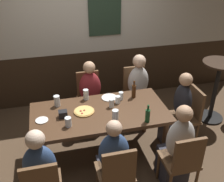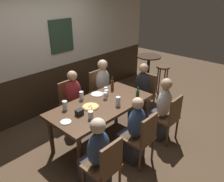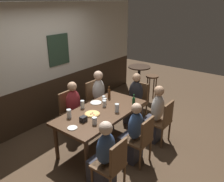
{
  "view_description": "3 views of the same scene",
  "coord_description": "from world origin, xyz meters",
  "px_view_note": "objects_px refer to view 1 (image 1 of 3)",
  "views": [
    {
      "loc": [
        -0.56,
        -2.89,
        2.71
      ],
      "look_at": [
        0.17,
        0.02,
        1.01
      ],
      "focal_mm": 43.1,
      "sensor_mm": 36.0,
      "label": 1
    },
    {
      "loc": [
        -2.29,
        -2.34,
        2.5
      ],
      "look_at": [
        0.16,
        -0.1,
        0.95
      ],
      "focal_mm": 35.55,
      "sensor_mm": 36.0,
      "label": 2
    },
    {
      "loc": [
        -2.86,
        -2.43,
        2.65
      ],
      "look_at": [
        0.19,
        -0.1,
        1.1
      ],
      "focal_mm": 36.8,
      "sensor_mm": 36.0,
      "label": 3
    }
  ],
  "objects_px": {
    "beer_bottle_green": "(148,115)",
    "person_mid_far": "(91,102)",
    "chair_head_east": "(188,113)",
    "chair_right_near": "(182,160)",
    "plate_white_large": "(109,98)",
    "condiment_caddy": "(63,114)",
    "dining_table": "(100,117)",
    "highball_clear": "(118,100)",
    "tumbler_water": "(57,101)",
    "person_left_near": "(42,177)",
    "beer_glass_tall": "(111,103)",
    "person_head_east": "(178,115)",
    "person_right_near": "(176,151)",
    "beer_bottle_brown": "(134,91)",
    "person_mid_near": "(113,165)",
    "pint_glass_amber": "(86,95)",
    "chair_mid_near": "(116,173)",
    "person_right_far": "(138,94)",
    "pint_glass_stout": "(115,116)",
    "chair_right_far": "(135,90)",
    "chair_mid_far": "(89,96)",
    "pint_glass_pale": "(68,123)",
    "tumbler_short": "(121,96)",
    "side_bar_table": "(216,87)",
    "pizza": "(84,111)",
    "plate_white_small": "(42,120)"
  },
  "relations": [
    {
      "from": "person_left_near",
      "to": "plate_white_large",
      "type": "relative_size",
      "value": 5.07
    },
    {
      "from": "beer_bottle_brown",
      "to": "person_head_east",
      "type": "bearing_deg",
      "value": -22.44
    },
    {
      "from": "person_mid_near",
      "to": "person_left_near",
      "type": "relative_size",
      "value": 0.98
    },
    {
      "from": "pizza",
      "to": "pint_glass_stout",
      "type": "height_order",
      "value": "pint_glass_stout"
    },
    {
      "from": "pizza",
      "to": "beer_glass_tall",
      "type": "bearing_deg",
      "value": 5.14
    },
    {
      "from": "person_right_near",
      "to": "plate_white_large",
      "type": "height_order",
      "value": "person_right_near"
    },
    {
      "from": "dining_table",
      "to": "person_right_far",
      "type": "relative_size",
      "value": 1.53
    },
    {
      "from": "chair_mid_far",
      "to": "person_left_near",
      "type": "distance_m",
      "value": 1.74
    },
    {
      "from": "beer_bottle_green",
      "to": "person_mid_far",
      "type": "bearing_deg",
      "value": 116.46
    },
    {
      "from": "chair_right_far",
      "to": "tumbler_short",
      "type": "xyz_separation_m",
      "value": [
        -0.43,
        -0.62,
        0.29
      ]
    },
    {
      "from": "chair_right_far",
      "to": "person_right_far",
      "type": "distance_m",
      "value": 0.16
    },
    {
      "from": "chair_head_east",
      "to": "side_bar_table",
      "type": "height_order",
      "value": "side_bar_table"
    },
    {
      "from": "beer_bottle_green",
      "to": "chair_mid_near",
      "type": "bearing_deg",
      "value": -136.57
    },
    {
      "from": "chair_right_far",
      "to": "beer_bottle_green",
      "type": "xyz_separation_m",
      "value": [
        -0.26,
        -1.22,
        0.34
      ]
    },
    {
      "from": "chair_right_near",
      "to": "beer_glass_tall",
      "type": "height_order",
      "value": "chair_right_near"
    },
    {
      "from": "chair_head_east",
      "to": "person_right_far",
      "type": "xyz_separation_m",
      "value": [
        -0.52,
        0.7,
        0.0
      ]
    },
    {
      "from": "pint_glass_amber",
      "to": "condiment_caddy",
      "type": "height_order",
      "value": "pint_glass_amber"
    },
    {
      "from": "chair_right_near",
      "to": "pint_glass_amber",
      "type": "relative_size",
      "value": 5.81
    },
    {
      "from": "person_mid_near",
      "to": "beer_bottle_green",
      "type": "xyz_separation_m",
      "value": [
        0.52,
        0.33,
        0.37
      ]
    },
    {
      "from": "pint_glass_pale",
      "to": "chair_right_far",
      "type": "bearing_deg",
      "value": 41.41
    },
    {
      "from": "person_mid_far",
      "to": "beer_glass_tall",
      "type": "distance_m",
      "value": 0.72
    },
    {
      "from": "chair_right_far",
      "to": "pint_glass_stout",
      "type": "height_order",
      "value": "pint_glass_stout"
    },
    {
      "from": "side_bar_table",
      "to": "beer_glass_tall",
      "type": "bearing_deg",
      "value": -169.12
    },
    {
      "from": "person_head_east",
      "to": "highball_clear",
      "type": "distance_m",
      "value": 0.93
    },
    {
      "from": "chair_right_far",
      "to": "condiment_caddy",
      "type": "relative_size",
      "value": 8.0
    },
    {
      "from": "person_right_far",
      "to": "tumbler_water",
      "type": "distance_m",
      "value": 1.41
    },
    {
      "from": "beer_glass_tall",
      "to": "person_right_far",
      "type": "bearing_deg",
      "value": 45.52
    },
    {
      "from": "person_mid_near",
      "to": "pint_glass_pale",
      "type": "xyz_separation_m",
      "value": [
        -0.43,
        0.48,
        0.33
      ]
    },
    {
      "from": "person_right_far",
      "to": "pint_glass_stout",
      "type": "xyz_separation_m",
      "value": [
        -0.64,
        -0.94,
        0.31
      ]
    },
    {
      "from": "beer_glass_tall",
      "to": "beer_bottle_green",
      "type": "height_order",
      "value": "beer_bottle_green"
    },
    {
      "from": "pint_glass_pale",
      "to": "pint_glass_amber",
      "type": "bearing_deg",
      "value": 61.64
    },
    {
      "from": "highball_clear",
      "to": "beer_bottle_brown",
      "type": "relative_size",
      "value": 0.41
    },
    {
      "from": "plate_white_large",
      "to": "condiment_caddy",
      "type": "bearing_deg",
      "value": -155.01
    },
    {
      "from": "dining_table",
      "to": "highball_clear",
      "type": "distance_m",
      "value": 0.35
    },
    {
      "from": "chair_head_east",
      "to": "person_left_near",
      "type": "bearing_deg",
      "value": -161.69
    },
    {
      "from": "tumbler_water",
      "to": "chair_mid_near",
      "type": "bearing_deg",
      "value": -65.1
    },
    {
      "from": "beer_glass_tall",
      "to": "side_bar_table",
      "type": "height_order",
      "value": "side_bar_table"
    },
    {
      "from": "person_mid_far",
      "to": "highball_clear",
      "type": "bearing_deg",
      "value": -62.23
    },
    {
      "from": "chair_mid_near",
      "to": "person_right_far",
      "type": "xyz_separation_m",
      "value": [
        0.79,
        1.55,
        0.0
      ]
    },
    {
      "from": "tumbler_short",
      "to": "beer_bottle_green",
      "type": "relative_size",
      "value": 0.47
    },
    {
      "from": "chair_right_far",
      "to": "plate_white_small",
      "type": "xyz_separation_m",
      "value": [
        -1.53,
        -0.88,
        0.25
      ]
    },
    {
      "from": "condiment_caddy",
      "to": "pint_glass_stout",
      "type": "bearing_deg",
      "value": -21.05
    },
    {
      "from": "chair_mid_near",
      "to": "beer_glass_tall",
      "type": "xyz_separation_m",
      "value": [
        0.18,
        0.93,
        0.3
      ]
    },
    {
      "from": "dining_table",
      "to": "tumbler_water",
      "type": "bearing_deg",
      "value": 152.04
    },
    {
      "from": "chair_head_east",
      "to": "chair_right_near",
      "type": "bearing_deg",
      "value": -121.4
    },
    {
      "from": "person_head_east",
      "to": "side_bar_table",
      "type": "bearing_deg",
      "value": 26.13
    },
    {
      "from": "chair_mid_near",
      "to": "tumbler_short",
      "type": "bearing_deg",
      "value": 71.98
    },
    {
      "from": "pint_glass_amber",
      "to": "beer_bottle_brown",
      "type": "relative_size",
      "value": 0.59
    },
    {
      "from": "person_right_far",
      "to": "person_left_near",
      "type": "relative_size",
      "value": 1.04
    },
    {
      "from": "person_mid_far",
      "to": "chair_right_far",
      "type": "bearing_deg",
      "value": 11.68
    }
  ]
}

